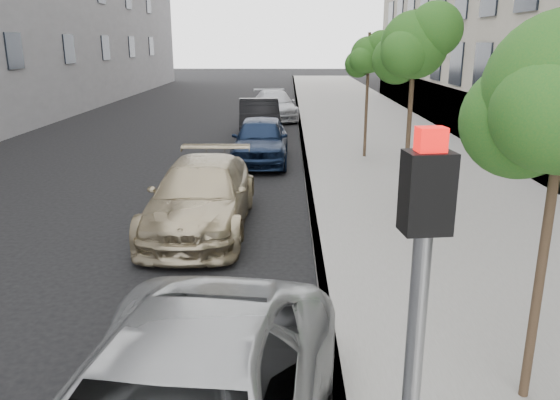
{
  "coord_description": "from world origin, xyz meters",
  "views": [
    {
      "loc": [
        0.6,
        -3.69,
        3.87
      ],
      "look_at": [
        0.48,
        4.46,
        1.5
      ],
      "focal_mm": 35.0,
      "sensor_mm": 36.0,
      "label": 1
    }
  ],
  "objects_px": {
    "signal_pole": "(414,355)",
    "sedan_black": "(259,118)",
    "suv": "(201,196)",
    "tree_mid": "(416,45)",
    "sedan_blue": "(261,140)",
    "sedan_rear": "(274,105)",
    "tree_far": "(369,55)"
  },
  "relations": [
    {
      "from": "signal_pole",
      "to": "sedan_black",
      "type": "relative_size",
      "value": 0.71
    },
    {
      "from": "signal_pole",
      "to": "sedan_black",
      "type": "bearing_deg",
      "value": 88.34
    },
    {
      "from": "signal_pole",
      "to": "suv",
      "type": "bearing_deg",
      "value": 99.61
    },
    {
      "from": "tree_mid",
      "to": "signal_pole",
      "type": "bearing_deg",
      "value": -102.02
    },
    {
      "from": "sedan_blue",
      "to": "signal_pole",
      "type": "bearing_deg",
      "value": -83.72
    },
    {
      "from": "signal_pole",
      "to": "suv",
      "type": "height_order",
      "value": "signal_pole"
    },
    {
      "from": "signal_pole",
      "to": "sedan_rear",
      "type": "relative_size",
      "value": 0.68
    },
    {
      "from": "sedan_rear",
      "to": "signal_pole",
      "type": "bearing_deg",
      "value": -95.48
    },
    {
      "from": "tree_mid",
      "to": "suv",
      "type": "height_order",
      "value": "tree_mid"
    },
    {
      "from": "suv",
      "to": "sedan_blue",
      "type": "bearing_deg",
      "value": 82.73
    },
    {
      "from": "tree_far",
      "to": "sedan_rear",
      "type": "distance_m",
      "value": 11.11
    },
    {
      "from": "tree_mid",
      "to": "sedan_black",
      "type": "height_order",
      "value": "tree_mid"
    },
    {
      "from": "sedan_black",
      "to": "suv",
      "type": "bearing_deg",
      "value": -97.39
    },
    {
      "from": "tree_mid",
      "to": "suv",
      "type": "bearing_deg",
      "value": -172.61
    },
    {
      "from": "tree_far",
      "to": "sedan_black",
      "type": "relative_size",
      "value": 0.87
    },
    {
      "from": "suv",
      "to": "sedan_rear",
      "type": "relative_size",
      "value": 1.01
    },
    {
      "from": "sedan_rear",
      "to": "sedan_black",
      "type": "bearing_deg",
      "value": -103.96
    },
    {
      "from": "sedan_blue",
      "to": "sedan_rear",
      "type": "relative_size",
      "value": 0.9
    },
    {
      "from": "sedan_blue",
      "to": "tree_mid",
      "type": "bearing_deg",
      "value": -59.94
    },
    {
      "from": "tree_far",
      "to": "suv",
      "type": "height_order",
      "value": "tree_far"
    },
    {
      "from": "tree_far",
      "to": "sedan_rear",
      "type": "height_order",
      "value": "tree_far"
    },
    {
      "from": "suv",
      "to": "signal_pole",
      "type": "bearing_deg",
      "value": -72.77
    },
    {
      "from": "signal_pole",
      "to": "sedan_blue",
      "type": "bearing_deg",
      "value": 88.98
    },
    {
      "from": "sedan_rear",
      "to": "tree_mid",
      "type": "bearing_deg",
      "value": -87.35
    },
    {
      "from": "signal_pole",
      "to": "sedan_black",
      "type": "xyz_separation_m",
      "value": [
        -1.91,
        20.37,
        -1.44
      ]
    },
    {
      "from": "tree_mid",
      "to": "sedan_rear",
      "type": "relative_size",
      "value": 0.92
    },
    {
      "from": "signal_pole",
      "to": "sedan_rear",
      "type": "height_order",
      "value": "signal_pole"
    },
    {
      "from": "signal_pole",
      "to": "sedan_blue",
      "type": "height_order",
      "value": "signal_pole"
    },
    {
      "from": "tree_far",
      "to": "sedan_black",
      "type": "xyz_separation_m",
      "value": [
        -3.84,
        4.83,
        -2.68
      ]
    },
    {
      "from": "tree_far",
      "to": "sedan_rear",
      "type": "relative_size",
      "value": 0.83
    },
    {
      "from": "tree_mid",
      "to": "suv",
      "type": "distance_m",
      "value": 5.45
    },
    {
      "from": "signal_pole",
      "to": "sedan_rear",
      "type": "distance_m",
      "value": 25.87
    }
  ]
}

